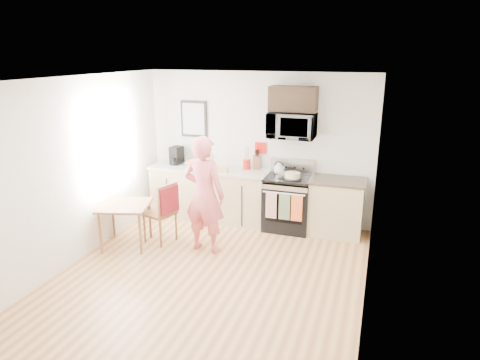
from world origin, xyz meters
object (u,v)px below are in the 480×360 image
(dining_table, at_px, (125,209))
(chair, at_px, (165,206))
(range, at_px, (288,204))
(microwave, at_px, (292,125))
(person, at_px, (204,195))
(cake, at_px, (292,176))

(dining_table, bearing_deg, chair, 25.74)
(range, height_order, microwave, microwave)
(microwave, xyz_separation_m, dining_table, (-2.23, -1.56, -1.16))
(range, xyz_separation_m, dining_table, (-2.23, -1.46, 0.16))
(range, bearing_deg, microwave, 90.06)
(chair, bearing_deg, person, 14.17)
(microwave, bearing_deg, cake, -69.28)
(chair, distance_m, cake, 2.09)
(range, relative_size, person, 0.65)
(cake, bearing_deg, microwave, 110.72)
(range, distance_m, microwave, 1.33)
(microwave, bearing_deg, dining_table, -144.93)
(range, xyz_separation_m, chair, (-1.67, -1.19, 0.19))
(microwave, xyz_separation_m, person, (-1.01, -1.32, -0.87))
(microwave, distance_m, chair, 2.40)
(person, xyz_separation_m, cake, (1.09, 1.10, 0.09))
(microwave, height_order, cake, microwave)
(person, distance_m, chair, 0.71)
(microwave, xyz_separation_m, chair, (-1.67, -1.29, -1.13))
(person, relative_size, dining_table, 2.27)
(range, xyz_separation_m, cake, (0.08, -0.11, 0.54))
(microwave, distance_m, dining_table, 2.96)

